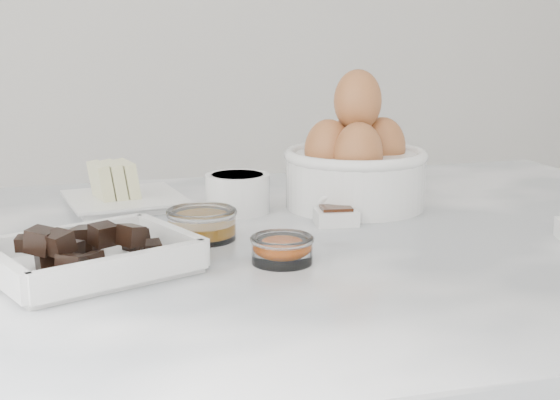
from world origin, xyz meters
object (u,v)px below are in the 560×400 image
Objects in this scene: egg_bowl at (355,163)px; zest_bowl at (282,248)px; sugar_ramekin at (238,191)px; vanilla_spoon at (335,213)px; chocolate_dish at (92,252)px; butter_plate at (123,192)px; honey_bowl at (202,223)px.

zest_bowl is at bearing -127.06° from egg_bowl.
sugar_ramekin reaches higher than vanilla_spoon.
vanilla_spoon is at bearing -126.03° from egg_bowl.
butter_plate reaches higher than chocolate_dish.
sugar_ramekin is 0.14m from honey_bowl.
butter_plate reaches higher than sugar_ramekin.
zest_bowl is (0.19, -0.02, -0.01)m from chocolate_dish.
sugar_ramekin reaches higher than zest_bowl.
butter_plate reaches higher than vanilla_spoon.
sugar_ramekin is (0.14, -0.07, 0.01)m from butter_plate.
sugar_ramekin is 1.26× the size of zest_bowl.
egg_bowl reaches higher than zest_bowl.
egg_bowl is 0.26m from honey_bowl.
sugar_ramekin is at bearing -27.28° from butter_plate.
butter_plate reaches higher than honey_bowl.
zest_bowl is (0.14, -0.31, -0.00)m from butter_plate.
egg_bowl reaches higher than butter_plate.
egg_bowl is at bearing -4.95° from sugar_ramekin.
chocolate_dish is at bearing -100.65° from butter_plate.
chocolate_dish is 1.20× the size of egg_bowl.
chocolate_dish reaches higher than vanilla_spoon.
egg_bowl reaches higher than chocolate_dish.
honey_bowl is 0.13m from zest_bowl.
honey_bowl is 1.21× the size of vanilla_spoon.
honey_bowl is (-0.23, -0.11, -0.04)m from egg_bowl.
butter_plate reaches higher than zest_bowl.
honey_bowl is at bearing 36.47° from chocolate_dish.
zest_bowl is 0.18m from vanilla_spoon.
vanilla_spoon is (0.11, 0.14, -0.00)m from zest_bowl.
sugar_ramekin is 0.24m from zest_bowl.
egg_bowl reaches higher than honey_bowl.
egg_bowl reaches higher than sugar_ramekin.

